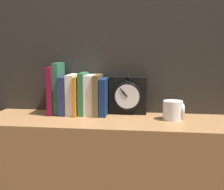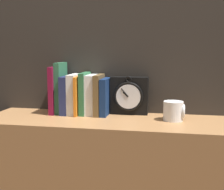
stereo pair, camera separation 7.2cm
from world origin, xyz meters
The scene contains 12 objects.
wall_back centered at (0.00, 0.20, 1.30)m, with size 6.00×0.05×2.60m.
clock centered at (0.06, 0.13, 0.99)m, with size 0.18×0.07×0.19m.
book_slot0_maroon centered at (-0.30, 0.09, 1.02)m, with size 0.02×0.14×0.23m.
book_slot1_green centered at (-0.27, 0.10, 1.03)m, with size 0.03×0.12×0.25m.
book_slot2_navy centered at (-0.24, 0.09, 0.99)m, with size 0.03×0.14×0.18m.
book_slot3_white centered at (-0.20, 0.09, 1.00)m, with size 0.04×0.14×0.19m.
book_slot4_orange centered at (-0.18, 0.09, 0.99)m, with size 0.01×0.15×0.18m.
book_slot5_green centered at (-0.15, 0.10, 1.00)m, with size 0.03×0.13×0.20m.
book_slot6_white centered at (-0.12, 0.10, 1.00)m, with size 0.04×0.13×0.19m.
book_slot7_brown centered at (-0.08, 0.09, 1.00)m, with size 0.03×0.14×0.19m.
book_slot8_navy centered at (-0.05, 0.09, 0.99)m, with size 0.03×0.14×0.17m.
mug centered at (0.27, 0.03, 0.95)m, with size 0.09×0.09×0.09m.
Camera 2 is at (0.26, -1.33, 1.22)m, focal length 50.00 mm.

